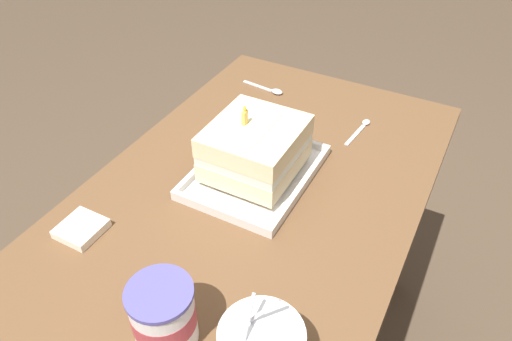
# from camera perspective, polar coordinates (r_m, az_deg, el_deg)

# --- Properties ---
(dining_table) EXTENTS (1.11, 0.71, 0.77)m
(dining_table) POSITION_cam_1_polar(r_m,az_deg,el_deg) (1.16, 0.09, -6.34)
(dining_table) COLOR brown
(dining_table) RESTS_ON ground_plane
(foil_tray) EXTENTS (0.32, 0.25, 0.02)m
(foil_tray) POSITION_cam_1_polar(r_m,az_deg,el_deg) (1.10, -0.10, -0.30)
(foil_tray) COLOR silver
(foil_tray) RESTS_ON dining_table
(birthday_cake) EXTENTS (0.21, 0.19, 0.16)m
(birthday_cake) POSITION_cam_1_polar(r_m,az_deg,el_deg) (1.06, -0.10, 2.75)
(birthday_cake) COLOR beige
(birthday_cake) RESTS_ON foil_tray
(ice_cream_tub) EXTENTS (0.11, 0.11, 0.12)m
(ice_cream_tub) POSITION_cam_1_polar(r_m,az_deg,el_deg) (0.80, -11.01, -16.61)
(ice_cream_tub) COLOR white
(ice_cream_tub) RESTS_ON dining_table
(serving_spoon_near_tray) EXTENTS (0.13, 0.03, 0.01)m
(serving_spoon_near_tray) POSITION_cam_1_polar(r_m,az_deg,el_deg) (1.29, 12.59, 5.12)
(serving_spoon_near_tray) COLOR silver
(serving_spoon_near_tray) RESTS_ON dining_table
(serving_spoon_by_bowls) EXTENTS (0.03, 0.14, 0.01)m
(serving_spoon_by_bowls) POSITION_cam_1_polar(r_m,az_deg,el_deg) (1.42, 2.00, 9.57)
(serving_spoon_by_bowls) COLOR silver
(serving_spoon_by_bowls) RESTS_ON dining_table
(napkin_pile) EXTENTS (0.09, 0.08, 0.02)m
(napkin_pile) POSITION_cam_1_polar(r_m,az_deg,el_deg) (1.04, -20.20, -6.55)
(napkin_pile) COLOR silver
(napkin_pile) RESTS_ON dining_table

